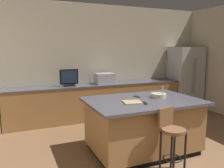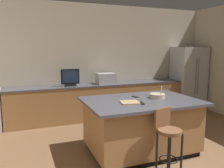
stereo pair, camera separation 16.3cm
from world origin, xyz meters
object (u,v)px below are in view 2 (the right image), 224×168
object	(u,v)px
tv_monitor	(70,78)
fruit_bowl	(157,96)
bar_stool_center	(168,136)
tv_remote	(142,103)
cell_phone	(135,97)
refrigerator	(188,78)
microwave	(106,78)
cutting_board	(130,102)
kitchen_island	(141,125)

from	to	relation	value
tv_monitor	fruit_bowl	xyz separation A→B (m)	(1.16, -2.07, -0.12)
bar_stool_center	tv_remote	xyz separation A→B (m)	(-0.11, 0.56, 0.37)
bar_stool_center	cell_phone	distance (m)	1.13
refrigerator	bar_stool_center	world-z (taller)	refrigerator
bar_stool_center	refrigerator	bearing A→B (deg)	34.66
microwave	refrigerator	bearing A→B (deg)	-1.20
refrigerator	cutting_board	size ratio (longest dim) A/B	6.30
refrigerator	microwave	world-z (taller)	refrigerator
cell_phone	microwave	bearing A→B (deg)	78.31
microwave	cutting_board	size ratio (longest dim) A/B	1.64
bar_stool_center	fruit_bowl	xyz separation A→B (m)	(0.35, 0.86, 0.39)
refrigerator	cutting_board	xyz separation A→B (m)	(-3.00, -2.23, 0.02)
bar_stool_center	kitchen_island	bearing A→B (deg)	77.10
refrigerator	tv_monitor	xyz separation A→B (m)	(-3.53, 0.00, 0.17)
kitchen_island	tv_remote	bearing A→B (deg)	-115.38
refrigerator	fruit_bowl	world-z (taller)	refrigerator
fruit_bowl	cutting_board	size ratio (longest dim) A/B	0.93
tv_monitor	fruit_bowl	size ratio (longest dim) A/B	1.61
fruit_bowl	microwave	bearing A→B (deg)	95.84
cutting_board	kitchen_island	bearing A→B (deg)	23.89
bar_stool_center	fruit_bowl	world-z (taller)	fruit_bowl
fruit_bowl	cutting_board	world-z (taller)	fruit_bowl
kitchen_island	tv_monitor	distance (m)	2.34
refrigerator	tv_remote	size ratio (longest dim) A/B	10.87
refrigerator	tv_remote	xyz separation A→B (m)	(-2.83, -2.36, 0.02)
fruit_bowl	tv_remote	distance (m)	0.55
kitchen_island	fruit_bowl	distance (m)	0.60
tv_monitor	tv_remote	size ratio (longest dim) A/B	2.60
tv_monitor	bar_stool_center	world-z (taller)	tv_monitor
kitchen_island	cutting_board	world-z (taller)	cutting_board
microwave	cell_phone	bearing A→B (deg)	-93.45
tv_remote	cutting_board	bearing A→B (deg)	158.16
refrigerator	tv_monitor	bearing A→B (deg)	179.96
cell_phone	cutting_board	xyz separation A→B (m)	(-0.29, -0.38, 0.01)
microwave	tv_remote	xyz separation A→B (m)	(-0.25, -2.41, -0.10)
tv_remote	cutting_board	distance (m)	0.21
cell_phone	tv_remote	size ratio (longest dim) A/B	0.88
kitchen_island	tv_remote	distance (m)	0.54
microwave	bar_stool_center	bearing A→B (deg)	-92.57
kitchen_island	microwave	xyz separation A→B (m)	(0.13, 2.16, 0.56)
refrigerator	microwave	bearing A→B (deg)	178.80
bar_stool_center	microwave	bearing A→B (deg)	75.05
cutting_board	fruit_bowl	bearing A→B (deg)	15.02
bar_stool_center	cutting_board	xyz separation A→B (m)	(-0.27, 0.69, 0.36)
kitchen_island	bar_stool_center	size ratio (longest dim) A/B	2.02
kitchen_island	cutting_board	xyz separation A→B (m)	(-0.28, -0.13, 0.46)
refrigerator	tv_monitor	world-z (taller)	refrigerator
refrigerator	fruit_bowl	size ratio (longest dim) A/B	6.74
kitchen_island	cell_phone	world-z (taller)	cell_phone
kitchen_island	tv_remote	xyz separation A→B (m)	(-0.12, -0.25, 0.47)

